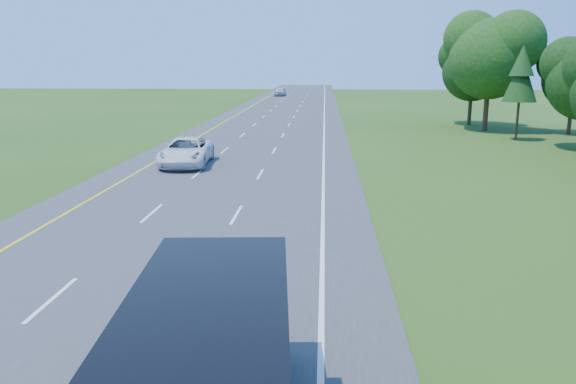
# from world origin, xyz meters

# --- Properties ---
(road) EXTENTS (15.00, 260.00, 0.04)m
(road) POSITION_xyz_m (0.00, 50.00, 0.02)
(road) COLOR #38383A
(road) RESTS_ON ground
(lane_markings) EXTENTS (11.15, 260.00, 0.01)m
(lane_markings) POSITION_xyz_m (0.00, 50.00, 0.04)
(lane_markings) COLOR yellow
(lane_markings) RESTS_ON road
(horse_truck) EXTENTS (2.77, 7.27, 3.15)m
(horse_truck) POSITION_xyz_m (3.87, 13.95, 1.73)
(horse_truck) COLOR black
(horse_truck) RESTS_ON road
(white_suv) EXTENTS (3.21, 6.32, 1.71)m
(white_suv) POSITION_xyz_m (-3.15, 40.74, 0.90)
(white_suv) COLOR white
(white_suv) RESTS_ON road
(far_car) EXTENTS (2.32, 5.13, 1.71)m
(far_car) POSITION_xyz_m (-3.33, 118.83, 0.89)
(far_car) COLOR #B9B9C0
(far_car) RESTS_ON road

